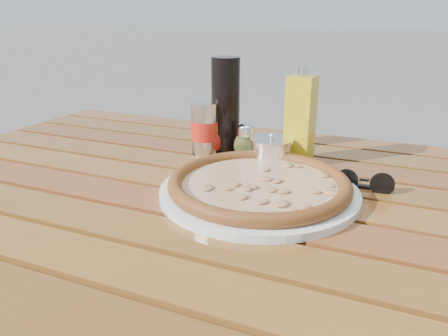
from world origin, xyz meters
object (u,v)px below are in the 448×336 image
at_px(table, 220,221).
at_px(sunglasses, 364,183).
at_px(soda_can, 205,128).
at_px(dark_bottle, 226,106).
at_px(parmesan_tin, 272,151).
at_px(pizza, 259,184).
at_px(pepper_shaker, 212,137).
at_px(oregano_shaker, 246,142).
at_px(olive_oil_cruet, 300,120).
at_px(plate, 259,192).

distance_m(table, sunglasses, 0.28).
xyz_separation_m(table, soda_can, (-0.12, 0.18, 0.13)).
height_order(dark_bottle, parmesan_tin, dark_bottle).
bearing_deg(pizza, soda_can, 136.31).
relative_size(pepper_shaker, oregano_shaker, 1.00).
bearing_deg(olive_oil_cruet, pizza, -95.10).
height_order(oregano_shaker, dark_bottle, dark_bottle).
bearing_deg(soda_can, table, -56.87).
xyz_separation_m(oregano_shaker, dark_bottle, (-0.06, 0.03, 0.07)).
relative_size(pizza, soda_can, 2.79).
relative_size(pepper_shaker, parmesan_tin, 0.77).
relative_size(plate, sunglasses, 3.27).
relative_size(table, olive_oil_cruet, 6.67).
height_order(dark_bottle, olive_oil_cruet, dark_bottle).
bearing_deg(sunglasses, pizza, -155.77).
bearing_deg(pepper_shaker, oregano_shaker, -4.30).
relative_size(table, sunglasses, 12.72).
bearing_deg(pizza, pepper_shaker, 133.18).
bearing_deg(sunglasses, oregano_shaker, 155.89).
bearing_deg(table, pizza, -8.28).
bearing_deg(olive_oil_cruet, soda_can, -174.93).
distance_m(oregano_shaker, olive_oil_cruet, 0.13).
bearing_deg(dark_bottle, pepper_shaker, -133.42).
xyz_separation_m(table, olive_oil_cruet, (0.10, 0.20, 0.17)).
bearing_deg(sunglasses, parmesan_tin, 154.77).
relative_size(plate, parmesan_tin, 3.38).
height_order(pizza, soda_can, soda_can).
xyz_separation_m(pizza, parmesan_tin, (-0.03, 0.17, 0.01)).
xyz_separation_m(table, parmesan_tin, (0.05, 0.16, 0.11)).
distance_m(table, olive_oil_cruet, 0.28).
distance_m(plate, pepper_shaker, 0.27).
relative_size(olive_oil_cruet, sunglasses, 1.91).
distance_m(pepper_shaker, sunglasses, 0.37).
height_order(plate, dark_bottle, dark_bottle).
xyz_separation_m(olive_oil_cruet, sunglasses, (0.15, -0.11, -0.08)).
bearing_deg(plate, pepper_shaker, 133.18).
bearing_deg(oregano_shaker, soda_can, 179.18).
height_order(plate, soda_can, soda_can).
distance_m(pepper_shaker, parmesan_tin, 0.15).
bearing_deg(pepper_shaker, table, -61.29).
bearing_deg(plate, soda_can, 136.31).
distance_m(plate, dark_bottle, 0.29).
xyz_separation_m(plate, pepper_shaker, (-0.18, 0.20, 0.03)).
height_order(pepper_shaker, sunglasses, pepper_shaker).
height_order(plate, parmesan_tin, parmesan_tin).
xyz_separation_m(pepper_shaker, sunglasses, (0.36, -0.10, -0.02)).
bearing_deg(oregano_shaker, table, -85.20).
relative_size(table, dark_bottle, 6.36).
distance_m(table, plate, 0.12).
relative_size(olive_oil_cruet, parmesan_tin, 1.97).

